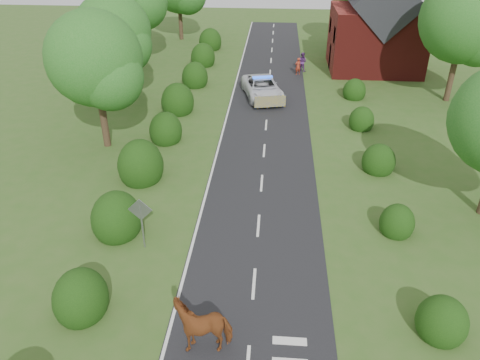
# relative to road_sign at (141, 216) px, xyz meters

# --- Properties ---
(ground) EXTENTS (120.00, 120.00, 0.00)m
(ground) POSITION_rel_road_sign_xyz_m (5.00, -2.00, -1.65)
(ground) COLOR #355B1E
(road) EXTENTS (6.00, 70.00, 0.02)m
(road) POSITION_rel_road_sign_xyz_m (5.00, 13.00, -1.64)
(road) COLOR black
(road) RESTS_ON ground
(road_markings) EXTENTS (4.96, 70.00, 0.01)m
(road_markings) POSITION_rel_road_sign_xyz_m (3.40, 10.93, -1.63)
(road_markings) COLOR white
(road_markings) RESTS_ON road
(hedgerow_left) EXTENTS (2.75, 50.41, 3.00)m
(hedgerow_left) POSITION_rel_road_sign_xyz_m (-1.51, 9.69, -0.91)
(hedgerow_left) COLOR #15340D
(hedgerow_left) RESTS_ON ground
(hedgerow_right) EXTENTS (2.10, 45.78, 2.10)m
(hedgerow_right) POSITION_rel_road_sign_xyz_m (11.60, 9.21, -1.10)
(hedgerow_right) COLOR #15340D
(hedgerow_right) RESTS_ON ground
(tree_left_a) EXTENTS (5.74, 5.60, 8.38)m
(tree_left_a) POSITION_rel_road_sign_xyz_m (-4.75, 9.86, 3.69)
(tree_left_a) COLOR #332316
(tree_left_a) RESTS_ON ground
(tree_left_b) EXTENTS (5.74, 5.60, 8.07)m
(tree_left_b) POSITION_rel_road_sign_xyz_m (-6.25, 17.86, 3.39)
(tree_left_b) COLOR #332316
(tree_left_b) RESTS_ON ground
(tree_right_b) EXTENTS (6.56, 6.40, 9.40)m
(tree_right_b) POSITION_rel_road_sign_xyz_m (19.29, 19.84, 4.28)
(tree_right_b) COLOR #332316
(tree_right_b) RESTS_ON ground
(road_sign) EXTENTS (1.06, 0.08, 2.53)m
(road_sign) POSITION_rel_road_sign_xyz_m (0.00, 0.00, 0.00)
(road_sign) COLOR gray
(road_sign) RESTS_ON ground
(house) EXTENTS (8.00, 7.40, 9.17)m
(house) POSITION_rel_road_sign_xyz_m (14.49, 28.00, 2.13)
(house) COLOR maroon
(house) RESTS_ON ground
(cow) EXTENTS (2.52, 1.66, 1.65)m
(cow) POSITION_rel_road_sign_xyz_m (3.41, -5.02, -0.83)
(cow) COLOR brown
(cow) RESTS_ON ground
(police_van) EXTENTS (3.91, 6.17, 1.73)m
(police_van) POSITION_rel_road_sign_xyz_m (4.50, 19.52, -0.86)
(police_van) COLOR silver
(police_van) RESTS_ON ground
(pedestrian_red) EXTENTS (0.67, 0.59, 1.55)m
(pedestrian_red) POSITION_rel_road_sign_xyz_m (7.49, 25.66, -0.88)
(pedestrian_red) COLOR #A4331F
(pedestrian_red) RESTS_ON ground
(pedestrian_purple) EXTENTS (1.03, 0.94, 1.74)m
(pedestrian_purple) POSITION_rel_road_sign_xyz_m (7.90, 26.81, -0.79)
(pedestrian_purple) COLOR #592B6F
(pedestrian_purple) RESTS_ON ground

